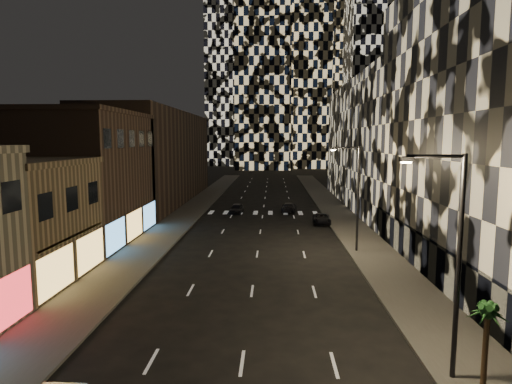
# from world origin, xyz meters

# --- Properties ---
(sidewalk_left) EXTENTS (4.00, 120.00, 0.15)m
(sidewalk_left) POSITION_xyz_m (-10.00, 50.00, 0.07)
(sidewalk_left) COLOR #47443F
(sidewalk_left) RESTS_ON ground
(sidewalk_right) EXTENTS (4.00, 120.00, 0.15)m
(sidewalk_right) POSITION_xyz_m (10.00, 50.00, 0.07)
(sidewalk_right) COLOR #47443F
(sidewalk_right) RESTS_ON ground
(curb_left) EXTENTS (0.20, 120.00, 0.15)m
(curb_left) POSITION_xyz_m (-7.90, 50.00, 0.07)
(curb_left) COLOR #4C4C47
(curb_left) RESTS_ON ground
(curb_right) EXTENTS (0.20, 120.00, 0.15)m
(curb_right) POSITION_xyz_m (7.90, 50.00, 0.07)
(curb_right) COLOR #4C4C47
(curb_right) RESTS_ON ground
(retail_tan) EXTENTS (10.00, 10.00, 8.00)m
(retail_tan) POSITION_xyz_m (-17.00, 21.00, 4.00)
(retail_tan) COLOR #826C4E
(retail_tan) RESTS_ON ground
(retail_brown) EXTENTS (10.00, 15.00, 12.00)m
(retail_brown) POSITION_xyz_m (-17.00, 33.50, 6.00)
(retail_brown) COLOR #463328
(retail_brown) RESTS_ON ground
(retail_filler_left) EXTENTS (10.00, 40.00, 14.00)m
(retail_filler_left) POSITION_xyz_m (-17.00, 60.00, 7.00)
(retail_filler_left) COLOR #463328
(retail_filler_left) RESTS_ON ground
(midrise_base) EXTENTS (0.60, 25.00, 3.00)m
(midrise_base) POSITION_xyz_m (12.30, 24.50, 1.50)
(midrise_base) COLOR #383838
(midrise_base) RESTS_ON ground
(midrise_filler_right) EXTENTS (16.00, 40.00, 18.00)m
(midrise_filler_right) POSITION_xyz_m (20.00, 57.00, 9.00)
(midrise_filler_right) COLOR #232326
(midrise_filler_right) RESTS_ON ground
(tower_right_mid) EXTENTS (20.00, 20.00, 100.00)m
(tower_right_mid) POSITION_xyz_m (35.00, 135.00, 50.00)
(tower_right_mid) COLOR black
(tower_right_mid) RESTS_ON ground
(tower_left_back) EXTENTS (24.00, 24.00, 120.00)m
(tower_left_back) POSITION_xyz_m (-12.00, 165.00, 60.00)
(tower_left_back) COLOR black
(tower_left_back) RESTS_ON ground
(tower_center_low) EXTENTS (18.00, 18.00, 95.00)m
(tower_center_low) POSITION_xyz_m (-2.00, 140.00, 47.50)
(tower_center_low) COLOR black
(tower_center_low) RESTS_ON ground
(streetlight_near) EXTENTS (2.55, 0.25, 9.00)m
(streetlight_near) POSITION_xyz_m (8.35, 10.00, 5.35)
(streetlight_near) COLOR black
(streetlight_near) RESTS_ON sidewalk_right
(streetlight_far) EXTENTS (2.55, 0.25, 9.00)m
(streetlight_far) POSITION_xyz_m (8.35, 30.00, 5.35)
(streetlight_far) COLOR black
(streetlight_far) RESTS_ON sidewalk_right
(car_dark_midlane) EXTENTS (1.88, 3.99, 1.32)m
(car_dark_midlane) POSITION_xyz_m (-3.50, 49.22, 0.66)
(car_dark_midlane) COLOR black
(car_dark_midlane) RESTS_ON ground
(car_dark_oncoming) EXTENTS (2.26, 4.55, 1.27)m
(car_dark_oncoming) POSITION_xyz_m (3.50, 50.74, 0.63)
(car_dark_oncoming) COLOR black
(car_dark_oncoming) RESTS_ON ground
(car_dark_rightlane) EXTENTS (2.15, 4.33, 1.18)m
(car_dark_rightlane) POSITION_xyz_m (7.00, 42.57, 0.59)
(car_dark_rightlane) COLOR black
(car_dark_rightlane) RESTS_ON ground
(palm_tree) EXTENTS (1.71, 1.71, 3.37)m
(palm_tree) POSITION_xyz_m (9.53, 9.39, 2.93)
(palm_tree) COLOR #47331E
(palm_tree) RESTS_ON sidewalk_right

